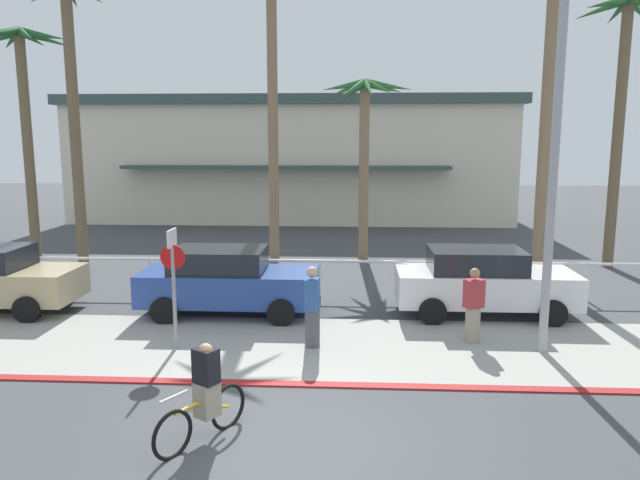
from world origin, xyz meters
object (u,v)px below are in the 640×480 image
palm_tree_1 (71,62)px  cyclist_yellow_0 (205,395)px  car_white_2 (483,281)px  pedestrian_0 (312,310)px  palm_tree_0 (24,85)px  palm_tree_2 (273,60)px  palm_tree_4 (550,56)px  palm_tree_5 (624,66)px  car_blue_1 (227,281)px  pedestrian_1 (473,309)px  streetlight_curb (559,145)px  stop_sign_bike_lane (173,271)px  palm_tree_3 (365,120)px

palm_tree_1 → cyclist_yellow_0: 14.72m
car_white_2 → pedestrian_0: bearing=-147.3°
palm_tree_0 → palm_tree_2: bearing=2.6°
palm_tree_0 → car_white_2: 17.03m
palm_tree_4 → palm_tree_5: palm_tree_4 is taller
palm_tree_2 → palm_tree_4: size_ratio=1.03×
pedestrian_0 → palm_tree_4: bearing=46.0°
palm_tree_0 → pedestrian_0: size_ratio=4.69×
palm_tree_4 → palm_tree_5: (2.94, 1.71, -0.12)m
car_blue_1 → car_white_2: size_ratio=1.00×
palm_tree_0 → car_blue_1: bearing=-37.7°
palm_tree_1 → pedestrian_1: size_ratio=5.67×
streetlight_curb → pedestrian_1: bearing=151.6°
palm_tree_2 → pedestrian_0: size_ratio=5.70×
palm_tree_1 → car_white_2: size_ratio=2.15×
cyclist_yellow_0 → stop_sign_bike_lane: bearing=112.4°
palm_tree_2 → car_blue_1: palm_tree_2 is taller
palm_tree_0 → palm_tree_1: size_ratio=0.87×
car_white_2 → car_blue_1: bearing=-177.3°
palm_tree_3 → stop_sign_bike_lane: bearing=-112.5°
car_blue_1 → car_white_2: (6.42, 0.30, 0.00)m
palm_tree_0 → palm_tree_4: (17.53, -1.90, 0.63)m
palm_tree_0 → car_white_2: palm_tree_0 is taller
car_white_2 → palm_tree_5: bearing=47.4°
pedestrian_0 → car_blue_1: bearing=134.7°
palm_tree_5 → cyclist_yellow_0: size_ratio=5.74×
palm_tree_1 → stop_sign_bike_lane: bearing=-54.4°
palm_tree_4 → pedestrian_1: (-3.29, -6.53, -6.10)m
car_blue_1 → pedestrian_0: bearing=-45.3°
stop_sign_bike_lane → palm_tree_1: size_ratio=0.27×
pedestrian_1 → palm_tree_5: bearing=52.9°
car_white_2 → palm_tree_1: bearing=159.3°
car_blue_1 → pedestrian_1: (5.77, -1.87, -0.10)m
palm_tree_1 → palm_tree_5: size_ratio=1.05×
car_white_2 → pedestrian_0: 4.88m
palm_tree_1 → cyclist_yellow_0: (7.00, -11.39, -6.15)m
palm_tree_0 → pedestrian_1: bearing=-30.6°
palm_tree_3 → car_blue_1: palm_tree_3 is taller
cyclist_yellow_0 → pedestrian_0: (1.30, 4.07, 0.12)m
car_white_2 → palm_tree_2: bearing=132.6°
stop_sign_bike_lane → car_white_2: (6.99, 2.87, -0.81)m
palm_tree_2 → car_white_2: 10.98m
streetlight_curb → palm_tree_1: size_ratio=0.79×
stop_sign_bike_lane → palm_tree_5: (12.57, 8.94, 5.07)m
car_blue_1 → car_white_2: same height
palm_tree_2 → car_blue_1: 9.34m
palm_tree_1 → palm_tree_0: bearing=147.7°
streetlight_curb → cyclist_yellow_0: streetlight_curb is taller
cyclist_yellow_0 → streetlight_curb: bearing=31.9°
car_blue_1 → palm_tree_2: bearing=87.5°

